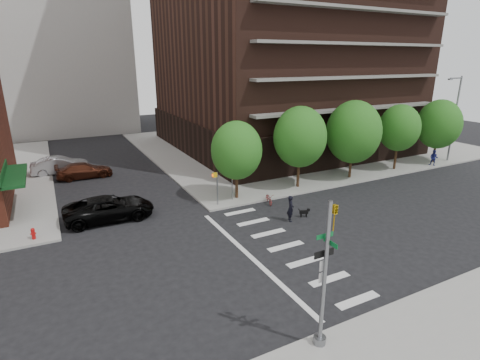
% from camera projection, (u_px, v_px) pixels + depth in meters
% --- Properties ---
extents(ground, '(120.00, 120.00, 0.00)m').
position_uv_depth(ground, '(242.00, 258.00, 21.31)').
color(ground, black).
rests_on(ground, ground).
extents(sidewalk_ne, '(39.00, 33.00, 0.15)m').
position_uv_depth(sidewalk_ne, '(296.00, 143.00, 50.12)').
color(sidewalk_ne, gray).
rests_on(sidewalk_ne, ground).
extents(crosswalk, '(3.85, 13.00, 0.01)m').
position_uv_depth(crosswalk, '(275.00, 249.00, 22.27)').
color(crosswalk, silver).
rests_on(crosswalk, ground).
extents(tree_a, '(4.00, 4.00, 5.90)m').
position_uv_depth(tree_a, '(237.00, 150.00, 28.99)').
color(tree_a, '#301E11').
rests_on(tree_a, sidewalk_ne).
extents(tree_b, '(4.50, 4.50, 6.65)m').
position_uv_depth(tree_b, '(300.00, 137.00, 31.47)').
color(tree_b, '#301E11').
rests_on(tree_b, sidewalk_ne).
extents(tree_c, '(5.00, 5.00, 6.80)m').
position_uv_depth(tree_c, '(354.00, 132.00, 34.13)').
color(tree_c, '#301E11').
rests_on(tree_c, sidewalk_ne).
extents(tree_d, '(4.00, 4.00, 6.20)m').
position_uv_depth(tree_d, '(399.00, 128.00, 36.80)').
color(tree_d, '#301E11').
rests_on(tree_d, sidewalk_ne).
extents(tree_e, '(4.50, 4.50, 6.35)m').
position_uv_depth(tree_e, '(439.00, 124.00, 39.46)').
color(tree_e, '#301E11').
rests_on(tree_e, sidewalk_ne).
extents(traffic_signal, '(0.90, 0.75, 6.00)m').
position_uv_depth(traffic_signal, '(324.00, 287.00, 13.94)').
color(traffic_signal, slate).
rests_on(traffic_signal, sidewalk_s).
extents(pedestrian_signal, '(2.18, 0.67, 2.60)m').
position_uv_depth(pedestrian_signal, '(220.00, 182.00, 28.44)').
color(pedestrian_signal, slate).
rests_on(pedestrian_signal, sidewalk_ne).
extents(fire_hydrant, '(0.24, 0.24, 0.73)m').
position_uv_depth(fire_hydrant, '(33.00, 233.00, 23.11)').
color(fire_hydrant, '#A50C0C').
rests_on(fire_hydrant, sidewalk_nw).
extents(streetlamp, '(2.14, 0.22, 9.00)m').
position_uv_depth(streetlamp, '(454.00, 113.00, 39.68)').
color(streetlamp, slate).
rests_on(streetlamp, sidewalk_ne).
extents(parked_car_black, '(2.97, 6.15, 1.69)m').
position_uv_depth(parked_car_black, '(109.00, 208.00, 26.18)').
color(parked_car_black, black).
rests_on(parked_car_black, ground).
extents(parked_car_maroon, '(2.09, 5.05, 1.46)m').
position_uv_depth(parked_car_maroon, '(84.00, 170.00, 35.48)').
color(parked_car_maroon, '#451D11').
rests_on(parked_car_maroon, ground).
extents(parked_car_silver, '(1.92, 5.26, 1.72)m').
position_uv_depth(parked_car_silver, '(60.00, 165.00, 36.72)').
color(parked_car_silver, '#98999E').
rests_on(parked_car_silver, ground).
extents(scooter, '(0.98, 1.69, 0.84)m').
position_uv_depth(scooter, '(269.00, 198.00, 29.21)').
color(scooter, maroon).
rests_on(scooter, ground).
extents(dog_walker, '(0.79, 0.64, 1.87)m').
position_uv_depth(dog_walker, '(291.00, 208.00, 25.91)').
color(dog_walker, black).
rests_on(dog_walker, ground).
extents(dog, '(0.73, 0.40, 0.61)m').
position_uv_depth(dog, '(304.00, 212.00, 26.72)').
color(dog, black).
rests_on(dog, ground).
extents(pedestrian_far, '(0.96, 0.85, 1.65)m').
position_uv_depth(pedestrian_far, '(434.00, 158.00, 39.01)').
color(pedestrian_far, navy).
rests_on(pedestrian_far, sidewalk_ne).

